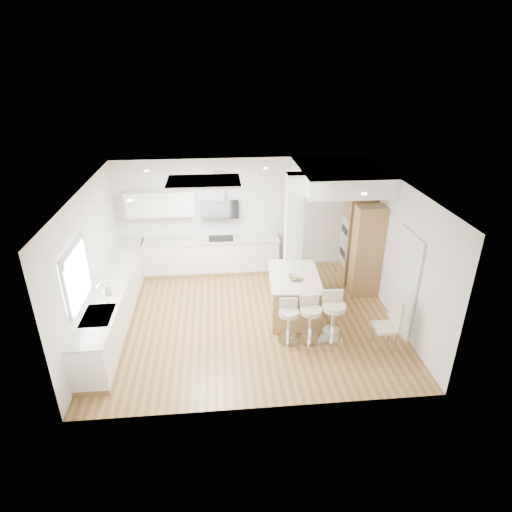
{
  "coord_description": "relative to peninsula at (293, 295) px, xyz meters",
  "views": [
    {
      "loc": [
        -0.55,
        -7.48,
        4.99
      ],
      "look_at": [
        0.19,
        0.4,
        1.24
      ],
      "focal_mm": 30.0,
      "sensor_mm": 36.0,
      "label": 1
    }
  ],
  "objects": [
    {
      "name": "peninsula",
      "position": [
        0.0,
        0.0,
        0.0
      ],
      "size": [
        1.12,
        1.59,
        1.0
      ],
      "rotation": [
        0.0,
        0.0,
        -0.08
      ],
      "color": "#9D7843",
      "rests_on": "ground"
    },
    {
      "name": "pillar",
      "position": [
        0.11,
        0.87,
        0.93
      ],
      "size": [
        0.35,
        0.35,
        2.8
      ],
      "color": "silver",
      "rests_on": "ground"
    },
    {
      "name": "bar_stool_c",
      "position": [
        0.58,
        -0.96,
        0.1
      ],
      "size": [
        0.47,
        0.47,
        1.02
      ],
      "rotation": [
        0.0,
        0.0,
        -0.02
      ],
      "color": "white",
      "rests_on": "ground"
    },
    {
      "name": "wall_left",
      "position": [
        -3.94,
        -0.08,
        0.93
      ],
      "size": [
        0.04,
        5.0,
        2.8
      ],
      "primitive_type": "cube",
      "color": "silver",
      "rests_on": "ground"
    },
    {
      "name": "dining_chair",
      "position": [
        1.6,
        -1.26,
        0.09
      ],
      "size": [
        0.41,
        0.41,
        1.05
      ],
      "rotation": [
        0.0,
        0.0,
        0.01
      ],
      "color": "beige",
      "rests_on": "ground"
    },
    {
      "name": "wall_right",
      "position": [
        2.06,
        -0.08,
        0.93
      ],
      "size": [
        0.04,
        5.0,
        2.8
      ],
      "primitive_type": "cube",
      "color": "silver",
      "rests_on": "ground"
    },
    {
      "name": "bar_stool_b",
      "position": [
        0.15,
        -0.96,
        0.06
      ],
      "size": [
        0.44,
        0.44,
        0.94
      ],
      "rotation": [
        0.0,
        0.0,
        0.05
      ],
      "color": "white",
      "rests_on": "ground"
    },
    {
      "name": "doorway_right",
      "position": [
        2.03,
        -0.68,
        0.53
      ],
      "size": [
        0.05,
        1.0,
        2.1
      ],
      "color": "#413933",
      "rests_on": "ground"
    },
    {
      "name": "window_left",
      "position": [
        -3.89,
        -0.98,
        1.23
      ],
      "size": [
        0.06,
        1.28,
        1.07
      ],
      "color": "white",
      "rests_on": "ground"
    },
    {
      "name": "ceiling",
      "position": [
        -0.94,
        -0.08,
        -0.47
      ],
      "size": [
        6.0,
        5.0,
        0.02
      ],
      "primitive_type": "cube",
      "color": "white",
      "rests_on": "ground"
    },
    {
      "name": "ground",
      "position": [
        -0.94,
        -0.08,
        -0.47
      ],
      "size": [
        6.0,
        6.0,
        0.0
      ],
      "primitive_type": "plane",
      "color": "olive",
      "rests_on": "ground"
    },
    {
      "name": "counter_left",
      "position": [
        -3.64,
        0.15,
        -0.01
      ],
      "size": [
        0.63,
        4.5,
        1.35
      ],
      "color": "#9D7843",
      "rests_on": "ground"
    },
    {
      "name": "counter_back",
      "position": [
        -1.85,
        2.14,
        0.23
      ],
      "size": [
        3.62,
        0.63,
        2.5
      ],
      "color": "#9D7843",
      "rests_on": "ground"
    },
    {
      "name": "skylight",
      "position": [
        -1.73,
        0.52,
        2.3
      ],
      "size": [
        4.1,
        2.1,
        0.06
      ],
      "color": "silver",
      "rests_on": "ground"
    },
    {
      "name": "bar_stool_a",
      "position": [
        -0.26,
        -0.93,
        0.03
      ],
      "size": [
        0.42,
        0.42,
        0.88
      ],
      "rotation": [
        0.0,
        0.0,
        -0.06
      ],
      "color": "white",
      "rests_on": "ground"
    },
    {
      "name": "oven_column",
      "position": [
        1.74,
        1.15,
        0.58
      ],
      "size": [
        0.63,
        1.21,
        2.1
      ],
      "color": "#9D7843",
      "rests_on": "ground"
    },
    {
      "name": "soffit",
      "position": [
        1.16,
        1.32,
        2.13
      ],
      "size": [
        1.78,
        2.2,
        0.4
      ],
      "color": "white",
      "rests_on": "ground"
    },
    {
      "name": "wall_back",
      "position": [
        -0.94,
        2.42,
        0.93
      ],
      "size": [
        6.0,
        0.04,
        2.8
      ],
      "primitive_type": "cube",
      "color": "silver",
      "rests_on": "ground"
    }
  ]
}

